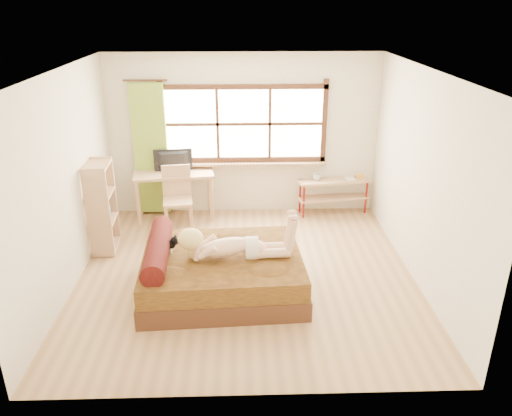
{
  "coord_description": "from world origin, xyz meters",
  "views": [
    {
      "loc": [
        -0.05,
        -5.92,
        3.48
      ],
      "look_at": [
        0.14,
        0.2,
        0.89
      ],
      "focal_mm": 35.0,
      "sensor_mm": 36.0,
      "label": 1
    }
  ],
  "objects_px": {
    "bed": "(219,271)",
    "woman": "(233,235)",
    "kitten": "(165,244)",
    "pipe_shelf": "(334,189)",
    "chair": "(177,194)",
    "bookshelf": "(102,207)",
    "desk": "(174,178)"
  },
  "relations": [
    {
      "from": "bed",
      "to": "chair",
      "type": "relative_size",
      "value": 2.06
    },
    {
      "from": "woman",
      "to": "bookshelf",
      "type": "distance_m",
      "value": 2.3
    },
    {
      "from": "desk",
      "to": "chair",
      "type": "bearing_deg",
      "value": -83.61
    },
    {
      "from": "bed",
      "to": "chair",
      "type": "bearing_deg",
      "value": 107.04
    },
    {
      "from": "pipe_shelf",
      "to": "bookshelf",
      "type": "height_order",
      "value": "bookshelf"
    },
    {
      "from": "bed",
      "to": "bookshelf",
      "type": "relative_size",
      "value": 1.56
    },
    {
      "from": "woman",
      "to": "kitten",
      "type": "bearing_deg",
      "value": 166.99
    },
    {
      "from": "kitten",
      "to": "bookshelf",
      "type": "relative_size",
      "value": 0.22
    },
    {
      "from": "kitten",
      "to": "chair",
      "type": "height_order",
      "value": "chair"
    },
    {
      "from": "bed",
      "to": "woman",
      "type": "xyz_separation_m",
      "value": [
        0.2,
        -0.05,
        0.53
      ]
    },
    {
      "from": "bed",
      "to": "woman",
      "type": "relative_size",
      "value": 1.49
    },
    {
      "from": "woman",
      "to": "kitten",
      "type": "height_order",
      "value": "woman"
    },
    {
      "from": "pipe_shelf",
      "to": "bed",
      "type": "bearing_deg",
      "value": -136.46
    },
    {
      "from": "bed",
      "to": "woman",
      "type": "height_order",
      "value": "woman"
    },
    {
      "from": "chair",
      "to": "woman",
      "type": "bearing_deg",
      "value": -72.75
    },
    {
      "from": "bed",
      "to": "woman",
      "type": "distance_m",
      "value": 0.57
    },
    {
      "from": "kitten",
      "to": "chair",
      "type": "relative_size",
      "value": 0.3
    },
    {
      "from": "kitten",
      "to": "desk",
      "type": "distance_m",
      "value": 2.24
    },
    {
      "from": "kitten",
      "to": "bookshelf",
      "type": "xyz_separation_m",
      "value": [
        -1.05,
        1.09,
        0.06
      ]
    },
    {
      "from": "woman",
      "to": "pipe_shelf",
      "type": "height_order",
      "value": "woman"
    },
    {
      "from": "pipe_shelf",
      "to": "chair",
      "type": "bearing_deg",
      "value": -178.34
    },
    {
      "from": "woman",
      "to": "bookshelf",
      "type": "xyz_separation_m",
      "value": [
        -1.92,
        1.24,
        -0.12
      ]
    },
    {
      "from": "kitten",
      "to": "chair",
      "type": "xyz_separation_m",
      "value": [
        -0.06,
        1.87,
        -0.06
      ]
    },
    {
      "from": "kitten",
      "to": "bed",
      "type": "bearing_deg",
      "value": -11.95
    },
    {
      "from": "pipe_shelf",
      "to": "bookshelf",
      "type": "relative_size",
      "value": 0.93
    },
    {
      "from": "bed",
      "to": "desk",
      "type": "distance_m",
      "value": 2.51
    },
    {
      "from": "chair",
      "to": "bookshelf",
      "type": "height_order",
      "value": "bookshelf"
    },
    {
      "from": "desk",
      "to": "chair",
      "type": "xyz_separation_m",
      "value": [
        0.09,
        -0.36,
        -0.14
      ]
    },
    {
      "from": "bed",
      "to": "kitten",
      "type": "height_order",
      "value": "bed"
    },
    {
      "from": "kitten",
      "to": "pipe_shelf",
      "type": "xyz_separation_m",
      "value": [
        2.57,
        2.35,
        -0.18
      ]
    },
    {
      "from": "bed",
      "to": "pipe_shelf",
      "type": "xyz_separation_m",
      "value": [
        1.9,
        2.45,
        0.17
      ]
    },
    {
      "from": "bookshelf",
      "to": "chair",
      "type": "bearing_deg",
      "value": 34.53
    }
  ]
}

